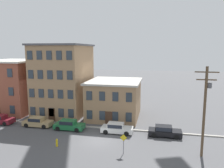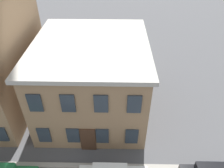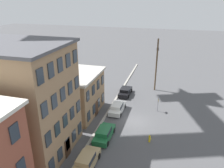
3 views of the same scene
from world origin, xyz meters
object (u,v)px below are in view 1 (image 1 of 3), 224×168
at_px(car_tan, 37,122).
at_px(caution_sign, 123,141).
at_px(car_green, 69,125).
at_px(fire_hydrant, 57,143).
at_px(car_maroon, 0,119).
at_px(car_white, 117,128).
at_px(utility_pole, 205,107).
at_px(car_black, 164,131).

distance_m(car_tan, caution_sign, 15.57).
relative_size(car_tan, car_green, 1.00).
bearing_deg(fire_hydrant, car_maroon, 155.09).
height_order(car_white, utility_pole, utility_pole).
height_order(car_black, fire_hydrant, car_black).
xyz_separation_m(car_black, utility_pole, (3.90, -4.96, 4.79)).
distance_m(car_tan, car_black, 18.88).
bearing_deg(car_maroon, caution_sign, -16.45).
xyz_separation_m(car_white, fire_hydrant, (-6.27, -5.77, -0.27)).
bearing_deg(car_green, car_tan, 176.79).
height_order(car_maroon, car_black, same).
height_order(caution_sign, fire_hydrant, caution_sign).
xyz_separation_m(car_green, fire_hydrant, (0.82, -5.64, -0.27)).
bearing_deg(car_black, car_white, -178.26).
distance_m(car_white, fire_hydrant, 8.52).
bearing_deg(utility_pole, fire_hydrant, -176.55).
bearing_deg(utility_pole, car_maroon, 170.60).
relative_size(car_tan, fire_hydrant, 4.58).
relative_size(car_tan, utility_pole, 0.45).
relative_size(car_green, car_black, 1.00).
bearing_deg(car_green, car_black, 1.39).
xyz_separation_m(car_green, utility_pole, (17.54, -4.63, 4.79)).
height_order(car_green, car_white, same).
relative_size(car_white, fire_hydrant, 4.58).
bearing_deg(car_white, fire_hydrant, -137.36).
xyz_separation_m(car_maroon, utility_pole, (29.35, -4.86, 4.79)).
distance_m(car_maroon, car_black, 25.45).
height_order(car_green, utility_pole, utility_pole).
distance_m(car_green, utility_pole, 18.76).
relative_size(car_white, caution_sign, 1.86).
bearing_deg(car_black, car_green, -178.61).
bearing_deg(caution_sign, fire_hydrant, 178.03).
distance_m(car_tan, utility_pole, 23.79).
xyz_separation_m(car_black, caution_sign, (-4.63, -6.25, 0.81)).
xyz_separation_m(car_maroon, fire_hydrant, (12.63, -5.87, -0.27)).
xyz_separation_m(car_maroon, car_black, (25.45, 0.10, 0.00)).
relative_size(car_maroon, utility_pole, 0.45).
bearing_deg(car_green, car_maroon, 178.88).
bearing_deg(fire_hydrant, caution_sign, -1.97).
relative_size(car_tan, caution_sign, 1.86).
bearing_deg(car_black, utility_pole, -51.86).
distance_m(car_maroon, car_white, 18.90).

